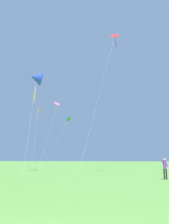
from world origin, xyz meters
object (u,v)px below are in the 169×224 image
at_px(kite_red_high, 113,43).
at_px(person_in_blue_jacket, 165,167).
at_px(kite_blue_delta, 36,78).
at_px(kite_green_small, 68,119).
at_px(kite_orange_box, 38,111).
at_px(kite_pink_low, 56,108).

xyz_separation_m(kite_red_high, person_in_blue_jacket, (5.07, -8.69, -15.83)).
distance_m(kite_blue_delta, kite_green_small, 16.76).
bearing_deg(kite_red_high, kite_green_small, 124.04).
relative_size(kite_red_high, kite_green_small, 1.79).
xyz_separation_m(kite_orange_box, person_in_blue_jacket, (21.06, -20.77, -9.69)).
bearing_deg(kite_orange_box, kite_pink_low, 47.35).
distance_m(kite_pink_low, kite_red_high, 20.68).
height_order(kite_orange_box, kite_green_small, kite_orange_box).
bearing_deg(kite_red_high, person_in_blue_jacket, -59.74).
bearing_deg(kite_green_small, kite_pink_low, -127.08).
bearing_deg(kite_red_high, kite_orange_box, 142.93).
relative_size(kite_green_small, person_in_blue_jacket, 6.06).
bearing_deg(kite_blue_delta, kite_orange_box, 112.58).
relative_size(kite_blue_delta, kite_orange_box, 1.25).
distance_m(kite_orange_box, kite_green_small, 6.79).
height_order(kite_pink_low, kite_red_high, kite_red_high).
xyz_separation_m(kite_orange_box, kite_green_small, (4.36, 5.14, -0.86)).
bearing_deg(kite_orange_box, kite_green_small, 49.74).
bearing_deg(person_in_blue_jacket, kite_red_high, 120.26).
xyz_separation_m(kite_blue_delta, kite_orange_box, (-4.69, 11.28, -2.43)).
relative_size(kite_blue_delta, kite_green_small, 1.37).
bearing_deg(kite_green_small, kite_orange_box, -130.26).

